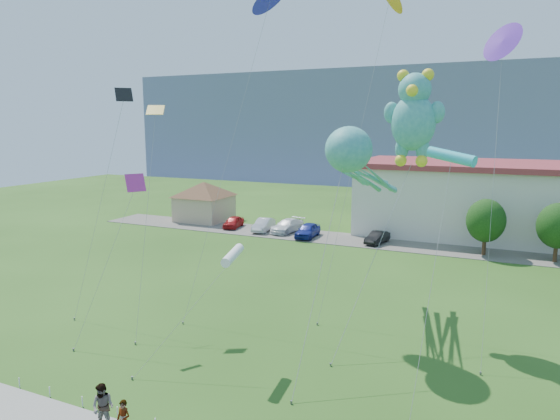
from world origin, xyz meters
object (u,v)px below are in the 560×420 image
object	(u,v)px
pedestrian_right	(103,407)
parked_car_white	(287,226)
pedestrian_left	(124,420)
parked_car_silver	(264,225)
parked_car_blue	(308,230)
teddy_bear_kite	(414,116)
octopus_kite	(356,163)
parked_car_red	(234,222)
parked_car_black	(377,237)
pavilion	(204,197)

from	to	relation	value
pedestrian_right	parked_car_white	distance (m)	38.80
pedestrian_left	parked_car_white	bearing A→B (deg)	103.00
parked_car_silver	parked_car_blue	distance (m)	5.96
teddy_bear_kite	pedestrian_left	bearing A→B (deg)	-113.67
pedestrian_right	parked_car_silver	distance (m)	38.91
parked_car_white	octopus_kite	world-z (taller)	octopus_kite
pedestrian_left	teddy_bear_kite	world-z (taller)	teddy_bear_kite
parked_car_white	octopus_kite	bearing A→B (deg)	-47.38
pedestrian_left	parked_car_blue	world-z (taller)	pedestrian_left
parked_car_blue	teddy_bear_kite	distance (m)	26.63
parked_car_red	parked_car_silver	xyz separation A→B (m)	(4.21, -0.32, 0.05)
pedestrian_left	teddy_bear_kite	distance (m)	22.54
parked_car_black	parked_car_red	bearing A→B (deg)	-172.06
pedestrian_right	parked_car_blue	world-z (taller)	pedestrian_right
parked_car_silver	teddy_bear_kite	xyz separation A→B (m)	(20.03, -19.97, 12.10)
pedestrian_right	parked_car_red	world-z (taller)	pedestrian_right
pedestrian_right	pavilion	bearing A→B (deg)	105.60
pavilion	parked_car_blue	size ratio (longest dim) A/B	2.02
parked_car_blue	pavilion	bearing A→B (deg)	164.81
parked_car_silver	teddy_bear_kite	world-z (taller)	teddy_bear_kite
pavilion	teddy_bear_kite	distance (m)	39.10
parked_car_silver	octopus_kite	size ratio (longest dim) A/B	0.28
parked_car_red	pedestrian_left	bearing A→B (deg)	-74.49
pedestrian_right	parked_car_red	xyz separation A→B (m)	(-15.36, 37.61, -0.34)
parked_car_silver	parked_car_white	size ratio (longest dim) A/B	0.87
parked_car_red	teddy_bear_kite	bearing A→B (deg)	-48.11
pedestrian_left	parked_car_black	world-z (taller)	pedestrian_left
parked_car_white	parked_car_silver	bearing A→B (deg)	-157.24
pavilion	parked_car_black	distance (m)	24.00
pedestrian_right	parked_car_silver	bearing A→B (deg)	94.50
pavilion	parked_car_silver	world-z (taller)	pavilion
octopus_kite	parked_car_blue	bearing A→B (deg)	117.83
pavilion	parked_car_silver	size ratio (longest dim) A/B	2.09
pedestrian_left	parked_car_red	size ratio (longest dim) A/B	0.42
pavilion	parked_car_red	world-z (taller)	pavilion
parked_car_red	parked_car_black	distance (m)	17.81
pavilion	parked_car_silver	distance (m)	10.71
pavilion	octopus_kite	world-z (taller)	octopus_kite
pedestrian_right	parked_car_silver	xyz separation A→B (m)	(-11.15, 37.28, -0.29)
parked_car_black	pedestrian_right	bearing A→B (deg)	-82.87
parked_car_blue	octopus_kite	distance (m)	25.96
parked_car_silver	teddy_bear_kite	distance (m)	30.77
pavilion	teddy_bear_kite	xyz separation A→B (m)	(30.07, -22.96, 9.86)
parked_car_black	octopus_kite	world-z (taller)	octopus_kite
parked_car_white	parked_car_black	size ratio (longest dim) A/B	1.33
parked_car_white	teddy_bear_kite	distance (m)	29.45
pedestrian_left	octopus_kite	size ratio (longest dim) A/B	0.10
parked_car_red	parked_car_blue	world-z (taller)	parked_car_blue
pedestrian_left	parked_car_red	world-z (taller)	pedestrian_left
pedestrian_left	pedestrian_right	world-z (taller)	pedestrian_right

